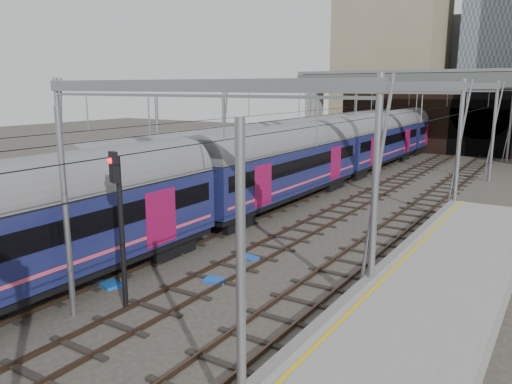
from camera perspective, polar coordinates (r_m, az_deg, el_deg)
The scene contains 12 objects.
ground at distance 17.42m, azimuth -25.46°, elevation -15.01°, with size 160.00×160.00×0.00m, color #38332D.
tracks at distance 27.65m, azimuth 1.68°, elevation -3.88°, with size 14.40×80.00×0.22m.
overhead_line at distance 32.37m, azimuth 7.72°, elevation 10.09°, with size 16.80×80.00×8.00m.
retaining_wall at distance 61.13m, azimuth 21.10°, elevation 8.14°, with size 28.00×2.75×9.00m.
overbridge at distance 55.57m, azimuth 18.63°, elevation 11.04°, with size 28.00×3.00×9.25m.
city_skyline at distance 79.68m, azimuth 25.64°, elevation 17.71°, with size 37.50×27.50×60.00m.
train_main at distance 40.10m, azimuth 9.34°, elevation 4.80°, with size 3.11×71.74×5.24m.
train_second at distance 52.19m, azimuth 10.29°, elevation 6.28°, with size 2.94×67.91×5.01m.
signal_near_centre at distance 17.05m, azimuth -15.36°, elevation -2.50°, with size 0.43×0.49×5.53m.
equip_cover_a at distance 20.48m, azimuth -16.35°, elevation -10.05°, with size 0.97×0.69×0.11m, color blue.
equip_cover_b at distance 20.08m, azimuth -4.62°, elevation -10.04°, with size 0.91×0.64×0.11m, color blue.
equip_cover_c at distance 22.55m, azimuth -0.74°, elevation -7.51°, with size 0.77×0.55×0.09m, color blue.
Camera 1 is at (13.57, -7.88, 7.56)m, focal length 35.00 mm.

